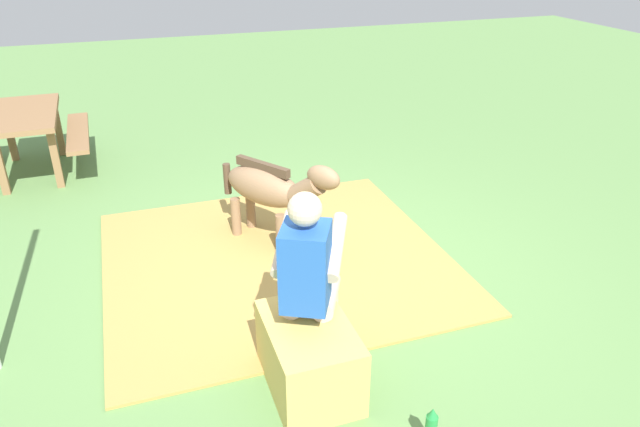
{
  "coord_description": "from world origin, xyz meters",
  "views": [
    {
      "loc": [
        -4.08,
        1.38,
        2.72
      ],
      "look_at": [
        0.02,
        -0.02,
        0.55
      ],
      "focal_mm": 33.03,
      "sensor_mm": 36.0,
      "label": 1
    }
  ],
  "objects_px": {
    "hay_bale": "(309,357)",
    "pony_standing": "(271,189)",
    "person_seated": "(309,274)",
    "picnic_bench": "(27,126)"
  },
  "relations": [
    {
      "from": "hay_bale",
      "to": "pony_standing",
      "type": "bearing_deg",
      "value": -7.77
    },
    {
      "from": "person_seated",
      "to": "pony_standing",
      "type": "xyz_separation_m",
      "value": [
        1.75,
        -0.21,
        -0.19
      ]
    },
    {
      "from": "person_seated",
      "to": "pony_standing",
      "type": "height_order",
      "value": "person_seated"
    },
    {
      "from": "hay_bale",
      "to": "picnic_bench",
      "type": "height_order",
      "value": "picnic_bench"
    },
    {
      "from": "hay_bale",
      "to": "person_seated",
      "type": "bearing_deg",
      "value": -18.94
    },
    {
      "from": "picnic_bench",
      "to": "hay_bale",
      "type": "bearing_deg",
      "value": -156.29
    },
    {
      "from": "hay_bale",
      "to": "picnic_bench",
      "type": "xyz_separation_m",
      "value": [
        4.5,
        1.98,
        0.34
      ]
    },
    {
      "from": "hay_bale",
      "to": "pony_standing",
      "type": "xyz_separation_m",
      "value": [
        1.9,
        -0.26,
        0.32
      ]
    },
    {
      "from": "pony_standing",
      "to": "picnic_bench",
      "type": "xyz_separation_m",
      "value": [
        2.6,
        2.23,
        0.02
      ]
    },
    {
      "from": "person_seated",
      "to": "picnic_bench",
      "type": "bearing_deg",
      "value": 25.01
    }
  ]
}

